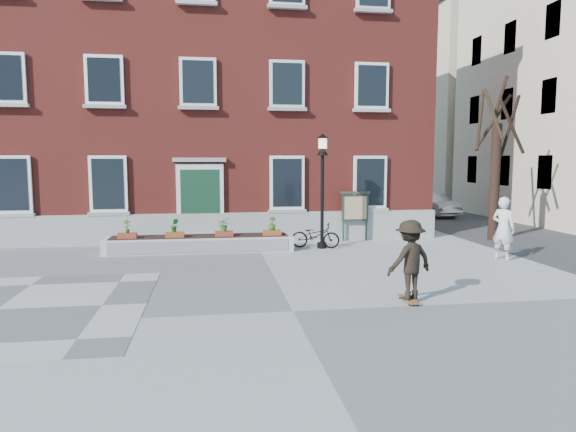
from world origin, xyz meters
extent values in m
plane|color=gray|center=(0.00, 0.00, 0.00)|extent=(100.00, 100.00, 0.00)
imported|color=black|center=(1.95, 7.26, 0.44)|extent=(1.77, 1.05, 0.88)
imported|color=#B3B5B8|center=(10.30, 16.24, 0.62)|extent=(1.66, 3.88, 1.24)
imported|color=silver|center=(7.20, 4.35, 0.97)|extent=(0.76, 0.85, 1.94)
cube|color=maroon|center=(-2.00, 14.00, 6.00)|extent=(18.00, 10.00, 12.00)
cube|color=#979792|center=(-2.00, 8.88, 0.55)|extent=(18.00, 0.24, 1.10)
cube|color=#A9A8A3|center=(-2.00, 8.75, 0.10)|extent=(2.60, 0.80, 0.20)
cube|color=#A0A09B|center=(-2.00, 8.90, 0.30)|extent=(2.20, 0.50, 0.20)
cube|color=silver|center=(-2.00, 8.92, 1.65)|extent=(1.70, 0.12, 2.50)
cube|color=#133420|center=(-2.00, 8.87, 1.55)|extent=(1.40, 0.06, 2.30)
cube|color=gray|center=(-2.00, 8.88, 3.05)|extent=(1.90, 0.25, 0.15)
cube|color=silver|center=(-8.40, 8.90, 2.20)|extent=(1.30, 0.10, 2.00)
cube|color=black|center=(-8.40, 8.85, 2.20)|extent=(1.08, 0.04, 1.78)
cube|color=#9B9B96|center=(-8.40, 8.84, 1.14)|extent=(1.44, 0.20, 0.12)
cube|color=white|center=(-8.40, 8.90, 5.80)|extent=(1.30, 0.10, 1.70)
cube|color=black|center=(-8.40, 8.85, 5.80)|extent=(1.08, 0.04, 1.48)
cube|color=#AAAAA5|center=(-8.40, 8.84, 4.89)|extent=(1.44, 0.20, 0.12)
cube|color=white|center=(-5.20, 8.90, 2.20)|extent=(1.30, 0.10, 2.00)
cube|color=black|center=(-5.20, 8.85, 2.20)|extent=(1.08, 0.04, 1.78)
cube|color=gray|center=(-5.20, 8.84, 1.14)|extent=(1.44, 0.20, 0.12)
cube|color=white|center=(-5.20, 8.90, 5.80)|extent=(1.30, 0.10, 1.70)
cube|color=black|center=(-5.20, 8.85, 5.80)|extent=(1.08, 0.04, 1.48)
cube|color=#979893|center=(-5.20, 8.84, 4.89)|extent=(1.44, 0.20, 0.12)
cube|color=silver|center=(-2.00, 8.90, 5.80)|extent=(1.30, 0.10, 1.70)
cube|color=black|center=(-2.00, 8.85, 5.80)|extent=(1.08, 0.04, 1.48)
cube|color=gray|center=(-2.00, 8.84, 4.89)|extent=(1.44, 0.20, 0.12)
cube|color=#A7A6A1|center=(-2.00, 8.84, 8.49)|extent=(1.44, 0.20, 0.12)
cube|color=white|center=(1.20, 8.90, 2.20)|extent=(1.30, 0.10, 2.00)
cube|color=black|center=(1.20, 8.85, 2.20)|extent=(1.08, 0.04, 1.78)
cube|color=gray|center=(1.20, 8.84, 1.14)|extent=(1.44, 0.20, 0.12)
cube|color=silver|center=(1.20, 8.90, 5.80)|extent=(1.30, 0.10, 1.70)
cube|color=black|center=(1.20, 8.85, 5.80)|extent=(1.08, 0.04, 1.48)
cube|color=gray|center=(1.20, 8.84, 4.89)|extent=(1.44, 0.20, 0.12)
cube|color=gray|center=(1.20, 8.84, 8.49)|extent=(1.44, 0.20, 0.12)
cube|color=white|center=(4.40, 8.90, 2.20)|extent=(1.30, 0.10, 2.00)
cube|color=black|center=(4.40, 8.85, 2.20)|extent=(1.08, 0.04, 1.78)
cube|color=#9B9B96|center=(4.40, 8.84, 1.14)|extent=(1.44, 0.20, 0.12)
cube|color=white|center=(4.40, 8.90, 5.80)|extent=(1.30, 0.10, 1.70)
cube|color=black|center=(4.40, 8.85, 5.80)|extent=(1.08, 0.04, 1.48)
cube|color=#ABABA6|center=(4.40, 8.84, 4.89)|extent=(1.44, 0.20, 0.12)
cube|color=#979692|center=(4.40, 8.84, 8.49)|extent=(1.44, 0.20, 0.12)
cube|color=silver|center=(-2.00, 7.20, 0.25)|extent=(6.20, 1.10, 0.50)
cube|color=#BCBCBC|center=(-2.00, 6.64, 0.25)|extent=(5.80, 0.02, 0.40)
cube|color=black|center=(-2.00, 7.20, 0.50)|extent=(5.80, 0.90, 0.06)
cube|color=maroon|center=(-4.30, 6.95, 0.60)|extent=(0.60, 0.25, 0.20)
imported|color=#2C601D|center=(-4.30, 6.95, 0.92)|extent=(0.24, 0.24, 0.45)
cube|color=brown|center=(-2.80, 6.95, 0.60)|extent=(0.60, 0.25, 0.20)
imported|color=#225D1B|center=(-2.80, 6.95, 0.92)|extent=(0.25, 0.25, 0.45)
cube|color=maroon|center=(-1.20, 6.95, 0.60)|extent=(0.60, 0.25, 0.20)
imported|color=#276A1F|center=(-1.20, 6.95, 0.92)|extent=(0.40, 0.40, 0.45)
cube|color=brown|center=(0.40, 6.95, 0.60)|extent=(0.60, 0.25, 0.20)
imported|color=#2B5C1B|center=(0.40, 6.95, 0.92)|extent=(0.25, 0.25, 0.45)
cylinder|color=black|center=(9.00, 8.00, 2.20)|extent=(0.36, 0.36, 4.40)
cylinder|color=black|center=(9.51, 8.00, 4.29)|extent=(0.12, 1.12, 2.23)
cylinder|color=black|center=(9.17, 8.52, 4.55)|extent=(1.18, 0.49, 1.97)
cylinder|color=black|center=(8.51, 8.36, 4.55)|extent=(0.88, 1.14, 2.35)
cylinder|color=#302315|center=(8.70, 7.78, 4.73)|extent=(0.60, 0.77, 1.90)
cylinder|color=black|center=(9.20, 7.37, 4.24)|extent=(1.39, 0.55, 1.95)
cylinder|color=black|center=(9.16, 8.13, 5.37)|extent=(0.43, 0.48, 1.58)
cube|color=#3A3B3D|center=(12.00, 18.00, 0.00)|extent=(8.00, 36.00, 0.01)
cube|color=beige|center=(18.00, 26.00, 6.50)|extent=(10.00, 11.00, 13.00)
cube|color=#383430|center=(18.00, 26.00, 13.25)|extent=(10.40, 11.40, 0.50)
cube|color=black|center=(13.04, 10.80, 2.50)|extent=(0.08, 1.00, 1.50)
cube|color=black|center=(13.04, 14.00, 2.50)|extent=(0.08, 1.00, 1.50)
cube|color=black|center=(13.04, 17.20, 2.50)|extent=(0.08, 1.00, 1.50)
cube|color=black|center=(13.04, 10.80, 5.80)|extent=(0.08, 1.00, 1.50)
cube|color=black|center=(13.04, 14.00, 5.80)|extent=(0.08, 1.00, 1.50)
cube|color=black|center=(13.04, 17.20, 5.80)|extent=(0.08, 1.00, 1.50)
cube|color=black|center=(13.04, 10.80, 9.00)|extent=(0.08, 1.00, 1.50)
cube|color=black|center=(13.04, 14.00, 9.00)|extent=(0.08, 1.00, 1.50)
cube|color=black|center=(13.04, 17.20, 9.00)|extent=(0.08, 1.00, 1.50)
cylinder|color=black|center=(2.17, 7.19, 0.10)|extent=(0.32, 0.32, 0.20)
cylinder|color=black|center=(2.17, 7.19, 1.60)|extent=(0.12, 0.12, 3.20)
cone|color=black|center=(2.17, 7.19, 3.35)|extent=(0.40, 0.40, 0.30)
cube|color=#FFF2BB|center=(2.17, 7.19, 3.60)|extent=(0.24, 0.24, 0.34)
cone|color=black|center=(2.17, 7.19, 3.85)|extent=(0.40, 0.40, 0.16)
cylinder|color=#1B3625|center=(3.30, 8.62, 0.90)|extent=(0.08, 0.08, 1.80)
cylinder|color=#1B3627|center=(4.20, 8.62, 0.90)|extent=(0.08, 0.08, 1.80)
cube|color=#193221|center=(3.75, 8.62, 1.25)|extent=(1.00, 0.10, 1.00)
cube|color=#C9B882|center=(3.75, 8.56, 1.25)|extent=(0.85, 0.02, 0.85)
cube|color=#393431|center=(3.75, 8.62, 1.82)|extent=(1.10, 0.16, 0.10)
cube|color=brown|center=(2.59, 0.31, 0.06)|extent=(0.22, 0.78, 0.03)
cylinder|color=black|center=(2.50, 0.03, 0.03)|extent=(0.03, 0.05, 0.05)
cylinder|color=black|center=(2.68, 0.03, 0.03)|extent=(0.03, 0.05, 0.05)
cylinder|color=black|center=(2.50, 0.59, 0.03)|extent=(0.03, 0.05, 0.05)
cylinder|color=black|center=(2.68, 0.59, 0.03)|extent=(0.03, 0.05, 0.05)
imported|color=black|center=(2.59, 0.31, 0.93)|extent=(1.25, 0.96, 1.71)
camera|label=1|loc=(-1.60, -9.99, 3.07)|focal=32.00mm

